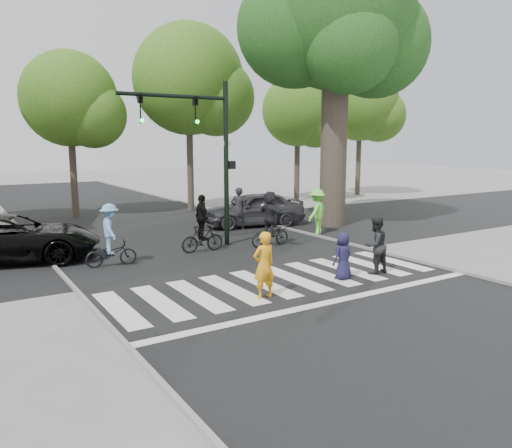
# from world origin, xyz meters

# --- Properties ---
(ground) EXTENTS (120.00, 120.00, 0.00)m
(ground) POSITION_xyz_m (0.00, 0.00, 0.00)
(ground) COLOR gray
(ground) RESTS_ON ground
(road_stem) EXTENTS (10.00, 70.00, 0.01)m
(road_stem) POSITION_xyz_m (0.00, 5.00, 0.01)
(road_stem) COLOR black
(road_stem) RESTS_ON ground
(road_cross) EXTENTS (70.00, 10.00, 0.01)m
(road_cross) POSITION_xyz_m (0.00, 8.00, 0.01)
(road_cross) COLOR black
(road_cross) RESTS_ON ground
(curb_left) EXTENTS (0.10, 70.00, 0.10)m
(curb_left) POSITION_xyz_m (-5.05, 5.00, 0.05)
(curb_left) COLOR gray
(curb_left) RESTS_ON ground
(curb_right) EXTENTS (0.10, 70.00, 0.10)m
(curb_right) POSITION_xyz_m (5.05, 5.00, 0.05)
(curb_right) COLOR gray
(curb_right) RESTS_ON ground
(crosswalk) EXTENTS (10.00, 3.85, 0.01)m
(crosswalk) POSITION_xyz_m (0.00, 0.66, 0.01)
(crosswalk) COLOR silver
(crosswalk) RESTS_ON ground
(traffic_signal) EXTENTS (4.45, 0.29, 6.00)m
(traffic_signal) POSITION_xyz_m (0.35, 6.20, 3.90)
(traffic_signal) COLOR black
(traffic_signal) RESTS_ON ground
(eucalyptus) EXTENTS (8.30, 7.20, 13.00)m
(eucalyptus) POSITION_xyz_m (7.53, 7.67, 9.08)
(eucalyptus) COLOR brown
(eucalyptus) RESTS_ON ground
(bg_tree_2) EXTENTS (5.04, 4.80, 8.40)m
(bg_tree_2) POSITION_xyz_m (-1.76, 16.62, 5.78)
(bg_tree_2) COLOR brown
(bg_tree_2) RESTS_ON ground
(bg_tree_3) EXTENTS (6.30, 6.00, 10.20)m
(bg_tree_3) POSITION_xyz_m (4.31, 15.27, 6.94)
(bg_tree_3) COLOR brown
(bg_tree_3) RESTS_ON ground
(bg_tree_4) EXTENTS (4.83, 4.60, 8.15)m
(bg_tree_4) POSITION_xyz_m (12.23, 16.12, 5.64)
(bg_tree_4) COLOR brown
(bg_tree_4) RESTS_ON ground
(bg_tree_5) EXTENTS (5.67, 5.40, 9.30)m
(bg_tree_5) POSITION_xyz_m (18.27, 16.69, 6.36)
(bg_tree_5) COLOR brown
(bg_tree_5) RESTS_ON ground
(pedestrian_woman) EXTENTS (0.64, 0.43, 1.69)m
(pedestrian_woman) POSITION_xyz_m (-1.18, -0.05, 0.84)
(pedestrian_woman) COLOR #F4A518
(pedestrian_woman) RESTS_ON ground
(pedestrian_child) EXTENTS (0.71, 0.52, 1.35)m
(pedestrian_child) POSITION_xyz_m (1.66, 0.21, 0.68)
(pedestrian_child) COLOR #1C1C3F
(pedestrian_child) RESTS_ON ground
(pedestrian_adult) EXTENTS (0.85, 0.67, 1.71)m
(pedestrian_adult) POSITION_xyz_m (2.87, 0.17, 0.86)
(pedestrian_adult) COLOR black
(pedestrian_adult) RESTS_ON ground
(cyclist_left) EXTENTS (1.61, 1.07, 1.98)m
(cyclist_left) POSITION_xyz_m (-3.48, 5.18, 0.86)
(cyclist_left) COLOR black
(cyclist_left) RESTS_ON ground
(cyclist_mid) EXTENTS (1.58, 0.97, 2.04)m
(cyclist_mid) POSITION_xyz_m (-0.15, 5.53, 0.84)
(cyclist_mid) COLOR black
(cyclist_mid) RESTS_ON ground
(cyclist_right) EXTENTS (1.64, 1.53, 2.07)m
(cyclist_right) POSITION_xyz_m (2.43, 5.09, 0.92)
(cyclist_right) COLOR black
(cyclist_right) RESTS_ON ground
(car_suv) EXTENTS (6.08, 4.00, 1.55)m
(car_suv) POSITION_xyz_m (-6.10, 7.49, 0.78)
(car_suv) COLOR black
(car_suv) RESTS_ON ground
(car_grey) EXTENTS (4.93, 2.73, 1.59)m
(car_grey) POSITION_xyz_m (4.30, 9.28, 0.79)
(car_grey) COLOR #39383E
(car_grey) RESTS_ON ground
(bystander_hivis) EXTENTS (1.43, 1.19, 1.93)m
(bystander_hivis) POSITION_xyz_m (5.42, 6.05, 0.96)
(bystander_hivis) COLOR #78FC4A
(bystander_hivis) RESTS_ON ground
(bystander_dark) EXTENTS (0.81, 0.67, 1.89)m
(bystander_dark) POSITION_xyz_m (3.20, 8.78, 0.94)
(bystander_dark) COLOR black
(bystander_dark) RESTS_ON ground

